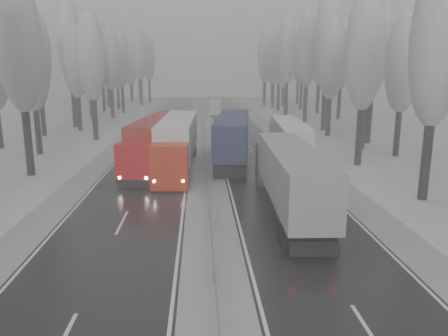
{
  "coord_description": "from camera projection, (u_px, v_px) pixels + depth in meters",
  "views": [
    {
      "loc": [
        -0.56,
        -12.96,
        8.97
      ],
      "look_at": [
        1.12,
        16.67,
        2.2
      ],
      "focal_mm": 35.0,
      "sensor_mm": 36.0,
      "label": 1
    }
  ],
  "objects": [
    {
      "name": "tree_66",
      "position": [
        92.0,
        63.0,
        72.14
      ],
      "size": [
        3.6,
        3.6,
        15.23
      ],
      "color": "black",
      "rests_on": "ground"
    },
    {
      "name": "tree_30",
      "position": [
        279.0,
        56.0,
        92.52
      ],
      "size": [
        3.6,
        3.6,
        17.86
      ],
      "color": "black",
      "rests_on": "ground"
    },
    {
      "name": "tree_77",
      "position": [
        130.0,
        68.0,
        121.22
      ],
      "size": [
        3.6,
        3.6,
        14.32
      ],
      "color": "black",
      "rests_on": "ground"
    },
    {
      "name": "tree_70",
      "position": [
        121.0,
        58.0,
        88.37
      ],
      "size": [
        3.6,
        3.6,
        17.09
      ],
      "color": "black",
      "rests_on": "ground"
    },
    {
      "name": "tree_72",
      "position": [
        117.0,
        65.0,
        97.61
      ],
      "size": [
        3.6,
        3.6,
        15.11
      ],
      "color": "black",
      "rests_on": "ground"
    },
    {
      "name": "tree_71",
      "position": [
        101.0,
        51.0,
        91.65
      ],
      "size": [
        3.6,
        3.6,
        19.61
      ],
      "color": "black",
      "rests_on": "ground"
    },
    {
      "name": "tree_32",
      "position": [
        274.0,
        59.0,
        99.9
      ],
      "size": [
        3.6,
        3.6,
        17.33
      ],
      "color": "black",
      "rests_on": "ground"
    },
    {
      "name": "tree_73",
      "position": [
        107.0,
        59.0,
        101.04
      ],
      "size": [
        3.6,
        3.6,
        17.22
      ],
      "color": "black",
      "rests_on": "ground"
    },
    {
      "name": "tree_78",
      "position": [
        138.0,
        56.0,
        123.11
      ],
      "size": [
        3.6,
        3.6,
        19.55
      ],
      "color": "black",
      "rests_on": "ground"
    },
    {
      "name": "carriageway_left",
      "position": [
        153.0,
        161.0,
        43.55
      ],
      "size": [
        7.5,
        200.0,
        0.03
      ],
      "primitive_type": "cube",
      "color": "black",
      "rests_on": "ground"
    },
    {
      "name": "carriageway_right",
      "position": [
        257.0,
        159.0,
        44.12
      ],
      "size": [
        7.5,
        200.0,
        0.03
      ],
      "primitive_type": "cube",
      "color": "black",
      "rests_on": "ground"
    },
    {
      "name": "tree_67",
      "position": [
        89.0,
        57.0,
        75.69
      ],
      "size": [
        3.6,
        3.6,
        17.09
      ],
      "color": "black",
      "rests_on": "ground"
    },
    {
      "name": "tree_19",
      "position": [
        403.0,
        64.0,
        43.85
      ],
      "size": [
        3.6,
        3.6,
        14.57
      ],
      "color": "black",
      "rests_on": "ground"
    },
    {
      "name": "median_slush",
      "position": [
        205.0,
        160.0,
        43.83
      ],
      "size": [
        3.0,
        200.0,
        0.04
      ],
      "primitive_type": "cube",
      "color": "#AAADB2",
      "rests_on": "ground"
    },
    {
      "name": "tree_18",
      "position": [
        365.0,
        49.0,
        39.37
      ],
      "size": [
        3.6,
        3.6,
        16.58
      ],
      "color": "black",
      "rests_on": "ground"
    },
    {
      "name": "tree_29",
      "position": [
        320.0,
        55.0,
        87.28
      ],
      "size": [
        3.6,
        3.6,
        18.11
      ],
      "color": "black",
      "rests_on": "ground"
    },
    {
      "name": "tree_22",
      "position": [
        332.0,
        59.0,
        57.68
      ],
      "size": [
        3.6,
        3.6,
        15.86
      ],
      "color": "black",
      "rests_on": "ground"
    },
    {
      "name": "truck_cream_box",
      "position": [
        288.0,
        137.0,
        43.36
      ],
      "size": [
        3.53,
        15.63,
        3.98
      ],
      "rotation": [
        0.0,
        0.0,
        -0.07
      ],
      "color": "#AEAB9A",
      "rests_on": "ground"
    },
    {
      "name": "tree_25",
      "position": [
        364.0,
        45.0,
        66.77
      ],
      "size": [
        3.6,
        3.6,
        19.44
      ],
      "color": "black",
      "rests_on": "ground"
    },
    {
      "name": "tree_21",
      "position": [
        375.0,
        42.0,
        51.2
      ],
      "size": [
        3.6,
        3.6,
        18.62
      ],
      "color": "black",
      "rests_on": "ground"
    },
    {
      "name": "truck_blue_box",
      "position": [
        233.0,
        135.0,
        42.69
      ],
      "size": [
        4.87,
        17.97,
        4.57
      ],
      "rotation": [
        0.0,
        0.0,
        -0.12
      ],
      "color": "navy",
      "rests_on": "ground"
    },
    {
      "name": "tree_79",
      "position": [
        131.0,
        61.0,
        127.21
      ],
      "size": [
        3.6,
        3.6,
        17.07
      ],
      "color": "black",
      "rests_on": "ground"
    },
    {
      "name": "tree_63",
      "position": [
        37.0,
        54.0,
        57.47
      ],
      "size": [
        3.6,
        3.6,
        16.88
      ],
      "color": "black",
      "rests_on": "ground"
    },
    {
      "name": "tree_74",
      "position": [
        140.0,
        53.0,
        107.68
      ],
      "size": [
        3.6,
        3.6,
        19.68
      ],
      "color": "black",
      "rests_on": "ground"
    },
    {
      "name": "tree_69",
      "position": [
        87.0,
        50.0,
        81.85
      ],
      "size": [
        3.6,
        3.6,
        19.35
      ],
      "color": "black",
      "rests_on": "ground"
    },
    {
      "name": "tree_38",
      "position": [
        265.0,
        59.0,
        126.71
      ],
      "size": [
        3.6,
        3.6,
        17.97
      ],
      "color": "black",
      "rests_on": "ground"
    },
    {
      "name": "tree_39",
      "position": [
        272.0,
        64.0,
        131.01
      ],
      "size": [
        3.6,
        3.6,
        16.19
      ],
      "color": "black",
      "rests_on": "ground"
    },
    {
      "name": "tree_26",
      "position": [
        307.0,
        49.0,
        72.55
      ],
      "size": [
        3.6,
        3.6,
        18.78
      ],
      "color": "black",
      "rests_on": "ground"
    },
    {
      "name": "box_truck_distant",
      "position": [
        215.0,
        107.0,
        87.11
      ],
      "size": [
        2.69,
        7.56,
        2.78
      ],
      "rotation": [
        0.0,
        0.0,
        -0.05
      ],
      "color": "#B8BBC0",
      "rests_on": "ground"
    },
    {
      "name": "tree_65",
      "position": [
        69.0,
        44.0,
        65.95
      ],
      "size": [
        3.6,
        3.6,
        19.48
      ],
      "color": "black",
      "rests_on": "ground"
    },
    {
      "name": "tree_33",
      "position": [
        284.0,
        67.0,
        104.4
      ],
      "size": [
        3.6,
        3.6,
        14.33
      ],
      "color": "black",
      "rests_on": "ground"
    },
    {
      "name": "shoulder_right",
      "position": [
        306.0,
        159.0,
        44.39
      ],
      "size": [
        2.4,
        200.0,
        0.04
      ],
      "primitive_type": "cube",
      "color": "#AAADB2",
      "rests_on": "ground"
    },
    {
      "name": "tree_76",
      "position": [
        148.0,
        57.0,
        117.03
      ],
      "size": [
        3.6,
        3.6,
        18.55
      ],
      "color": "black",
      "rests_on": "ground"
    },
    {
      "name": "tree_23",
      "position": [
        366.0,
        70.0,
        62.25
      ],
      "size": [
        3.6,
        3.6,
        13.55
      ],
      "color": "black",
      "rests_on": "ground"
    },
    {
      "name": "tree_75",
      "position": [
        106.0,
        57.0,
        111.22
      ],
      "size": [
        3.6,
        3.6,
        18.6
      ],
      "color": "black",
      "rests_on": "ground"
    },
    {
      "name": "tree_27",
      "position": [
        342.0,
        55.0,
        77.0
      ],
      "size": [
        3.6,
        3.6,
        17.62
      ],
      "color": "black",
      "rests_on": "ground"
    },
    {
      "name": "tree_28",
      "position": [
        288.0,
        49.0,
        82.77
      ],
      "size": [
        3.6,
        3.6,
        19.62
      ],
      "color": "black",
      "rests_on": "ground"
    },
    {
      "name": "tree_16",
      "position": [
        438.0,
        42.0,
        28.34
      ],
      "size": [
        3.6,
        3.6,
        16.53
      ],
      "color": "black",
      "rests_on": "ground"
    },
    {
      "name": "tree_62",
      "position": [
        91.0,
        57.0,
        54.13
      ],
      "size": [
        3.6,
        3.6,
        16.04
      ],
      "color": "black",
      "rests_on": "ground"
    },
    {
      "name": "truck_red_white",
      "position": [
        178.0,
        140.0,
        39.43
      ],
      "size": [
        3.46,
        17.87,
        4.56
      ],
      "rotation": [
        0.0,
        0.0,
        -0.04
      ],
      "color": "#B6210A",
      "rests_on": "ground"
    },
    {
      "name": "truck_red_red",
      "position": [
        156.0,
        139.0,
        40.42
      ],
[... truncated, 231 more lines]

